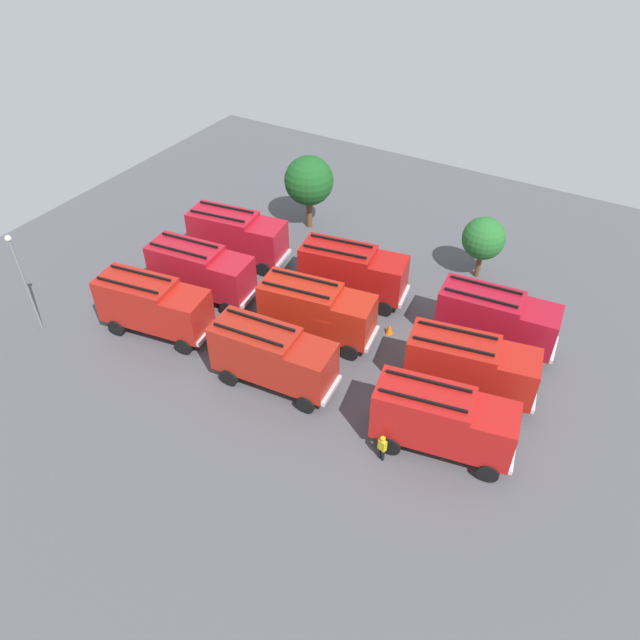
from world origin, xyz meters
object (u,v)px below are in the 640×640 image
at_px(firefighter_0, 203,312).
at_px(fire_truck_3, 201,270).
at_px(fire_truck_2, 443,419).
at_px(fire_truck_8, 496,318).
at_px(fire_truck_6, 237,235).
at_px(firefighter_3, 286,339).
at_px(tree_1, 484,239).
at_px(traffic_cone_0, 389,329).
at_px(firefighter_1, 309,260).
at_px(fire_truck_1, 273,355).
at_px(firefighter_2, 382,447).
at_px(tree_0, 309,181).
at_px(fire_truck_4, 316,310).
at_px(fire_truck_7, 353,270).
at_px(lamppost, 23,277).
at_px(fire_truck_5, 470,365).
at_px(fire_truck_0, 153,305).

bearing_deg(firefighter_0, fire_truck_3, 94.27).
relative_size(fire_truck_2, fire_truck_8, 1.02).
xyz_separation_m(fire_truck_6, fire_truck_8, (19.19, 0.10, 0.00)).
relative_size(fire_truck_6, firefighter_3, 4.44).
relative_size(tree_1, traffic_cone_0, 6.48).
height_order(firefighter_1, traffic_cone_0, firefighter_1).
height_order(fire_truck_3, fire_truck_6, same).
height_order(firefighter_0, firefighter_1, firefighter_0).
distance_m(fire_truck_3, fire_truck_6, 4.92).
bearing_deg(firefighter_1, traffic_cone_0, -5.62).
xyz_separation_m(fire_truck_1, traffic_cone_0, (3.87, 7.37, -1.80)).
height_order(firefighter_0, firefighter_2, firefighter_0).
height_order(fire_truck_3, fire_truck_8, same).
bearing_deg(fire_truck_2, firefighter_3, 157.41).
height_order(fire_truck_8, tree_0, tree_0).
height_order(fire_truck_4, firefighter_1, fire_truck_4).
xyz_separation_m(fire_truck_1, fire_truck_3, (-8.81, 4.56, 0.00)).
xyz_separation_m(fire_truck_7, firefighter_1, (-4.18, 1.27, -1.26)).
xyz_separation_m(fire_truck_6, firefighter_1, (5.20, 1.44, -1.26)).
height_order(tree_1, lamppost, lamppost).
relative_size(fire_truck_7, firefighter_2, 4.65).
relative_size(firefighter_3, tree_0, 0.29).
relative_size(fire_truck_7, traffic_cone_0, 10.55).
xyz_separation_m(fire_truck_8, firefighter_2, (-2.06, -11.34, -1.26)).
height_order(firefighter_3, lamppost, lamppost).
height_order(fire_truck_3, fire_truck_5, same).
distance_m(fire_truck_1, fire_truck_6, 13.33).
bearing_deg(fire_truck_4, fire_truck_1, -98.70).
bearing_deg(traffic_cone_0, fire_truck_5, -23.30).
bearing_deg(fire_truck_2, firefighter_0, 163.55).
distance_m(firefighter_0, firefighter_3, 5.97).
bearing_deg(fire_truck_8, fire_truck_4, -159.44).
bearing_deg(fire_truck_0, fire_truck_7, 37.91).
xyz_separation_m(fire_truck_3, fire_truck_8, (18.60, 4.98, 0.00)).
xyz_separation_m(fire_truck_7, firefighter_0, (-6.80, -7.48, -1.15)).
height_order(fire_truck_3, tree_1, tree_1).
bearing_deg(lamppost, traffic_cone_0, 29.05).
bearing_deg(fire_truck_8, fire_truck_3, -170.45).
bearing_deg(fire_truck_4, traffic_cone_0, 25.66).
relative_size(fire_truck_8, lamppost, 1.07).
xyz_separation_m(fire_truck_4, firefighter_3, (-0.91, -2.08, -1.21)).
xyz_separation_m(fire_truck_2, fire_truck_7, (-9.97, 9.25, 0.00)).
relative_size(fire_truck_1, fire_truck_6, 0.99).
distance_m(fire_truck_2, fire_truck_8, 9.18).
relative_size(fire_truck_8, firefighter_0, 4.17).
xyz_separation_m(fire_truck_3, fire_truck_5, (18.64, 0.24, 0.00)).
xyz_separation_m(fire_truck_0, traffic_cone_0, (12.81, 7.25, -1.80)).
height_order(firefighter_2, firefighter_3, firefighter_3).
distance_m(firefighter_1, traffic_cone_0, 8.82).
bearing_deg(firefighter_1, fire_truck_7, 1.00).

